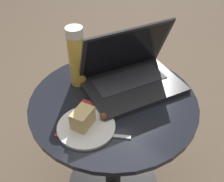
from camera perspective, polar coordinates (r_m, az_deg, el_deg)
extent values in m
cylinder|color=black|center=(1.15, 0.25, -12.42)|extent=(0.07, 0.07, 0.53)
cylinder|color=black|center=(0.95, 0.30, -2.27)|extent=(0.60, 0.60, 0.02)
cube|color=#B7332D|center=(0.86, -5.45, -6.69)|extent=(0.22, 0.19, 0.00)
cube|color=#232326|center=(0.99, 4.76, 0.97)|extent=(0.41, 0.33, 0.02)
cube|color=#333338|center=(1.00, 3.79, 2.55)|extent=(0.29, 0.19, 0.00)
cube|color=#232326|center=(0.97, 2.93, 8.76)|extent=(0.36, 0.20, 0.22)
cube|color=black|center=(0.97, 3.01, 8.63)|extent=(0.33, 0.18, 0.19)
cylinder|color=gold|center=(0.97, -7.62, 6.52)|extent=(0.06, 0.06, 0.20)
cylinder|color=white|center=(0.91, -8.25, 12.59)|extent=(0.06, 0.06, 0.03)
cylinder|color=silver|center=(0.85, -5.62, -7.76)|extent=(0.19, 0.19, 0.01)
cube|color=#DBB775|center=(0.83, -6.39, -5.87)|extent=(0.09, 0.07, 0.06)
sphere|color=#9E5B38|center=(0.88, -5.57, -3.71)|extent=(0.03, 0.03, 0.03)
sphere|color=brown|center=(0.85, -1.86, -5.53)|extent=(0.02, 0.02, 0.02)
cube|color=#B2B2B7|center=(0.82, -0.43, -9.64)|extent=(0.09, 0.11, 0.00)
cube|color=#B2B2B7|center=(0.83, -6.80, -8.91)|extent=(0.05, 0.06, 0.00)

